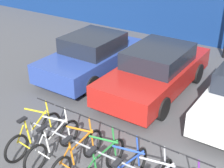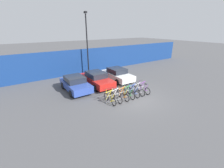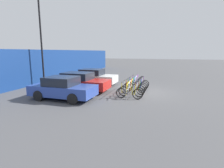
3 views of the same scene
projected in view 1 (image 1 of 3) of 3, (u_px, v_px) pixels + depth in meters
name	position (u px, v px, depth m)	size (l,w,h in m)	color
bike_rack	(104.00, 157.00, 6.21)	(4.17, 0.04, 0.57)	gray
bicycle_yellow	(35.00, 135.00, 7.05)	(0.68, 1.71, 1.05)	black
bicycle_white	(53.00, 143.00, 6.77)	(0.68, 1.71, 1.05)	black
bicycle_orange	(77.00, 155.00, 6.43)	(0.68, 1.71, 1.05)	black
bicycle_green	(101.00, 166.00, 6.14)	(0.68, 1.71, 1.05)	black
car_blue	(92.00, 56.00, 10.44)	(1.91, 3.98, 1.40)	#2D479E
car_red	(156.00, 70.00, 9.40)	(1.91, 4.48, 1.40)	red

